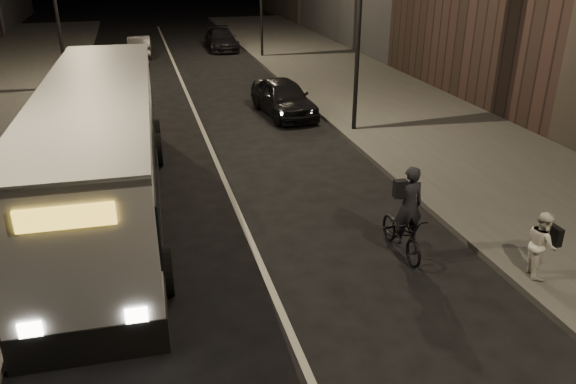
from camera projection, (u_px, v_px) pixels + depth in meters
ground at (303, 363)px, 9.78m from camera, size 180.00×180.00×0.00m
sidewalk_right at (400, 111)px, 24.13m from camera, size 7.00×70.00×0.16m
city_bus at (102, 145)px, 14.65m from camera, size 3.34×12.85×3.44m
cyclist_on_bicycle at (404, 225)px, 12.94m from camera, size 0.69×1.96×2.25m
pedestrian_woman at (541, 244)px, 11.83m from camera, size 0.75×0.85×1.47m
car_near at (283, 97)px, 23.61m from camera, size 2.25×4.65×1.53m
car_mid at (140, 46)px, 36.14m from camera, size 1.60×4.08×1.32m
car_far at (221, 39)px, 38.45m from camera, size 1.97×4.75×1.37m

